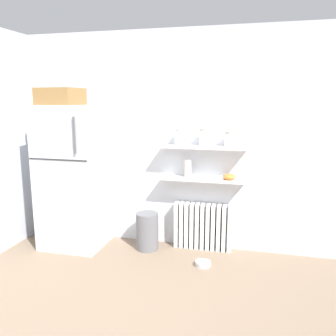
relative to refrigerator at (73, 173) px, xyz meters
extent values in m
plane|color=#7A6651|center=(1.47, -1.18, -0.91)|extent=(7.04, 7.04, 0.00)
cube|color=silver|center=(1.47, 0.37, 0.39)|extent=(7.04, 0.10, 2.60)
cube|color=#B7BABF|center=(0.00, 0.00, -0.04)|extent=(0.73, 0.65, 1.73)
cube|color=#262628|center=(0.00, -0.33, 0.22)|extent=(0.72, 0.01, 0.01)
cylinder|color=#4C4C51|center=(0.24, -0.34, 0.50)|extent=(0.02, 0.02, 0.40)
cube|color=olive|center=(-0.11, 0.00, 0.92)|extent=(0.44, 0.45, 0.20)
cube|color=white|center=(1.25, 0.24, -0.63)|extent=(0.05, 0.12, 0.57)
cube|color=white|center=(1.31, 0.24, -0.63)|extent=(0.05, 0.12, 0.57)
cube|color=white|center=(1.38, 0.24, -0.63)|extent=(0.05, 0.12, 0.57)
cube|color=white|center=(1.44, 0.24, -0.63)|extent=(0.05, 0.12, 0.57)
cube|color=white|center=(1.51, 0.24, -0.63)|extent=(0.05, 0.12, 0.57)
cube|color=white|center=(1.57, 0.24, -0.63)|extent=(0.05, 0.12, 0.57)
cube|color=white|center=(1.63, 0.24, -0.63)|extent=(0.05, 0.12, 0.57)
cube|color=white|center=(1.70, 0.24, -0.63)|extent=(0.05, 0.12, 0.57)
cube|color=white|center=(1.76, 0.24, -0.63)|extent=(0.05, 0.12, 0.57)
cube|color=white|center=(1.83, 0.24, -0.63)|extent=(0.05, 0.12, 0.57)
cube|color=white|center=(1.89, 0.24, -0.63)|extent=(0.05, 0.12, 0.57)
cube|color=white|center=(1.57, 0.21, -0.03)|extent=(1.01, 0.22, 0.02)
cube|color=white|center=(1.57, 0.21, 0.35)|extent=(1.01, 0.22, 0.02)
cylinder|color=silver|center=(1.28, 0.21, 0.44)|extent=(0.11, 0.11, 0.17)
cylinder|color=gray|center=(1.28, 0.21, 0.54)|extent=(0.10, 0.10, 0.02)
cylinder|color=silver|center=(1.57, 0.21, 0.45)|extent=(0.11, 0.11, 0.18)
cylinder|color=gray|center=(1.57, 0.21, 0.55)|extent=(0.10, 0.10, 0.02)
cylinder|color=silver|center=(1.86, 0.21, 0.43)|extent=(0.11, 0.11, 0.15)
cylinder|color=gray|center=(1.86, 0.21, 0.52)|extent=(0.11, 0.11, 0.02)
cylinder|color=#B2ADA8|center=(1.38, 0.21, 0.09)|extent=(0.09, 0.09, 0.22)
ellipsoid|color=orange|center=(1.87, 0.21, 0.01)|extent=(0.15, 0.15, 0.07)
cylinder|color=slate|center=(0.92, 0.07, -0.68)|extent=(0.27, 0.27, 0.45)
cylinder|color=#B7B7BC|center=(1.65, -0.21, -0.89)|extent=(0.17, 0.17, 0.05)
camera|label=1|loc=(2.15, -3.74, 0.88)|focal=37.27mm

